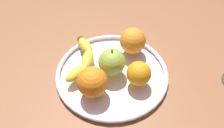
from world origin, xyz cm
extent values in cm
cube|color=brown|center=(0.00, 0.00, -2.00)|extent=(117.66, 117.66, 4.00)
cylinder|color=white|center=(0.00, 0.00, 0.30)|extent=(30.91, 30.91, 0.60)
torus|color=white|center=(0.00, 0.00, 1.20)|extent=(32.20, 32.20, 1.20)
ellipsoid|color=yellow|center=(-2.68, 9.50, 3.40)|extent=(7.77, 7.37, 3.20)
ellipsoid|color=yellow|center=(2.70, 7.22, 3.40)|extent=(7.76, 3.81, 3.20)
ellipsoid|color=yellow|center=(8.39, 8.58, 3.40)|extent=(8.08, 6.69, 3.20)
ellipsoid|color=brown|center=(11.27, 10.37, 3.40)|extent=(2.88, 2.96, 2.24)
sphere|color=#98B744|center=(-0.08, 0.04, 5.59)|extent=(7.58, 7.58, 7.58)
cylinder|color=#593819|center=(-0.08, 0.04, 9.58)|extent=(0.44, 0.44, 1.20)
sphere|color=orange|center=(-7.34, 4.55, 5.78)|extent=(7.97, 7.97, 7.97)
sphere|color=orange|center=(-3.34, -7.26, 5.13)|extent=(6.65, 6.65, 6.65)
sphere|color=orange|center=(8.84, -5.71, 5.70)|extent=(7.81, 7.81, 7.81)
camera|label=1|loc=(-44.11, -2.24, 53.16)|focal=38.18mm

